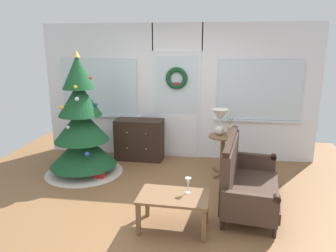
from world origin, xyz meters
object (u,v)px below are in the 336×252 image
dresser_cabinet (139,139)px  table_lamp (220,118)px  side_table (223,147)px  gift_box (99,173)px  christmas_tree (82,131)px  settee_sofa (243,180)px  flower_vase (230,130)px  wine_glass (188,182)px  coffee_table (174,200)px

dresser_cabinet → table_lamp: 1.69m
side_table → dresser_cabinet: bearing=160.6°
gift_box → dresser_cabinet: bearing=66.3°
christmas_tree → settee_sofa: christmas_tree is taller
flower_vase → christmas_tree: bearing=-175.6°
christmas_tree → gift_box: christmas_tree is taller
dresser_cabinet → wine_glass: bearing=-63.1°
dresser_cabinet → gift_box: dresser_cabinet is taller
dresser_cabinet → side_table: 1.66m
settee_sofa → side_table: size_ratio=2.31×
coffee_table → gift_box: 1.93m
christmas_tree → flower_vase: christmas_tree is taller
christmas_tree → gift_box: bearing=-32.1°
flower_vase → wine_glass: bearing=-108.6°
table_lamp → flower_vase: size_ratio=1.26×
christmas_tree → side_table: 2.40m
coffee_table → gift_box: bearing=137.6°
dresser_cabinet → flower_vase: (1.67, -0.61, 0.42)m
dresser_cabinet → flower_vase: 1.82m
coffee_table → christmas_tree: bearing=139.5°
flower_vase → coffee_table: size_ratio=0.41×
settee_sofa → wine_glass: settee_sofa is taller
flower_vase → wine_glass: flower_vase is taller
flower_vase → wine_glass: (-0.54, -1.61, -0.23)m
flower_vase → coffee_table: bearing=-112.5°
coffee_table → gift_box: (-1.41, 1.29, -0.28)m
settee_sofa → wine_glass: 0.96m
dresser_cabinet → gift_box: 1.16m
settee_sofa → coffee_table: size_ratio=1.85×
side_table → flower_vase: bearing=-31.0°
flower_vase → coffee_table: (-0.70, -1.70, -0.44)m
flower_vase → gift_box: flower_vase is taller
side_table → table_lamp: bearing=146.3°
gift_box → settee_sofa: bearing=-14.3°
settee_sofa → side_table: settee_sofa is taller
dresser_cabinet → coffee_table: 2.50m
table_lamp → coffee_table: bearing=-106.8°
wine_glass → christmas_tree: bearing=143.7°
wine_glass → side_table: bearing=75.2°
coffee_table → wine_glass: wine_glass is taller
table_lamp → gift_box: table_lamp is taller
gift_box → christmas_tree: bearing=147.9°
table_lamp → wine_glass: 1.80m
settee_sofa → table_lamp: size_ratio=3.61×
settee_sofa → table_lamp: 1.29m
christmas_tree → wine_glass: 2.40m
settee_sofa → table_lamp: (-0.33, 1.10, 0.60)m
christmas_tree → dresser_cabinet: 1.19m
dresser_cabinet → settee_sofa: size_ratio=0.57×
side_table → gift_box: side_table is taller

